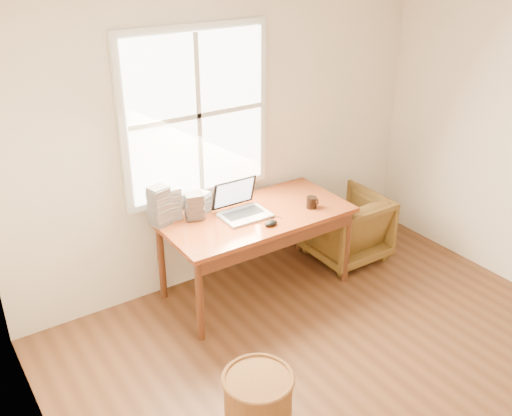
{
  "coord_description": "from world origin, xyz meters",
  "views": [
    {
      "loc": [
        -2.36,
        -1.75,
        2.89
      ],
      "look_at": [
        -0.1,
        1.65,
        0.89
      ],
      "focal_mm": 40.0,
      "sensor_mm": 36.0,
      "label": 1
    }
  ],
  "objects_px": {
    "desk": "(256,216)",
    "coffee_mug": "(311,202)",
    "cd_stack_a": "(171,203)",
    "armchair": "(345,227)",
    "laptop": "(245,201)",
    "wicker_stool": "(258,405)"
  },
  "relations": [
    {
      "from": "desk",
      "to": "coffee_mug",
      "type": "relative_size",
      "value": 16.11
    },
    {
      "from": "coffee_mug",
      "to": "armchair",
      "type": "bearing_deg",
      "value": 32.25
    },
    {
      "from": "cd_stack_a",
      "to": "desk",
      "type": "bearing_deg",
      "value": -25.84
    },
    {
      "from": "desk",
      "to": "armchair",
      "type": "relative_size",
      "value": 2.27
    },
    {
      "from": "desk",
      "to": "cd_stack_a",
      "type": "relative_size",
      "value": 5.8
    },
    {
      "from": "laptop",
      "to": "desk",
      "type": "bearing_deg",
      "value": 1.23
    },
    {
      "from": "coffee_mug",
      "to": "cd_stack_a",
      "type": "xyz_separation_m",
      "value": [
        -1.08,
        0.47,
        0.09
      ]
    },
    {
      "from": "wicker_stool",
      "to": "cd_stack_a",
      "type": "xyz_separation_m",
      "value": [
        0.25,
        1.65,
        0.67
      ]
    },
    {
      "from": "desk",
      "to": "laptop",
      "type": "relative_size",
      "value": 3.85
    },
    {
      "from": "cd_stack_a",
      "to": "armchair",
      "type": "bearing_deg",
      "value": -10.38
    },
    {
      "from": "desk",
      "to": "cd_stack_a",
      "type": "xyz_separation_m",
      "value": [
        -0.63,
        0.3,
        0.16
      ]
    },
    {
      "from": "desk",
      "to": "wicker_stool",
      "type": "distance_m",
      "value": 1.69
    },
    {
      "from": "desk",
      "to": "armchair",
      "type": "bearing_deg",
      "value": -0.0
    },
    {
      "from": "cd_stack_a",
      "to": "coffee_mug",
      "type": "bearing_deg",
      "value": -23.66
    },
    {
      "from": "cd_stack_a",
      "to": "wicker_stool",
      "type": "bearing_deg",
      "value": -98.71
    },
    {
      "from": "wicker_stool",
      "to": "desk",
      "type": "bearing_deg",
      "value": 56.83
    },
    {
      "from": "desk",
      "to": "wicker_stool",
      "type": "height_order",
      "value": "desk"
    },
    {
      "from": "wicker_stool",
      "to": "coffee_mug",
      "type": "relative_size",
      "value": 4.29
    },
    {
      "from": "wicker_stool",
      "to": "cd_stack_a",
      "type": "bearing_deg",
      "value": 81.29
    },
    {
      "from": "armchair",
      "to": "cd_stack_a",
      "type": "distance_m",
      "value": 1.77
    },
    {
      "from": "coffee_mug",
      "to": "laptop",
      "type": "bearing_deg",
      "value": 179.04
    },
    {
      "from": "armchair",
      "to": "cd_stack_a",
      "type": "xyz_separation_m",
      "value": [
        -1.65,
        0.3,
        0.57
      ]
    }
  ]
}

